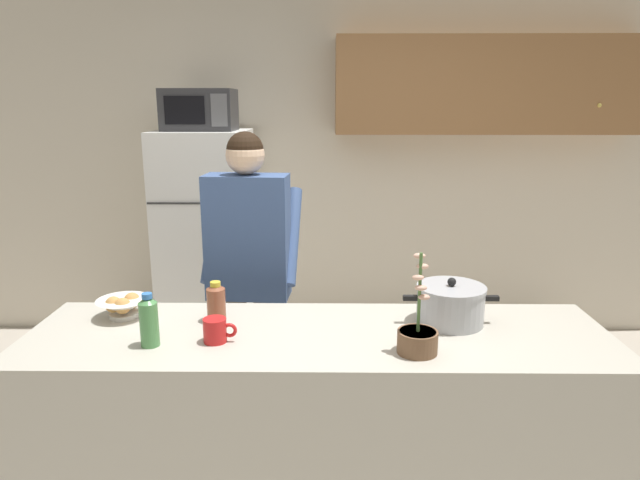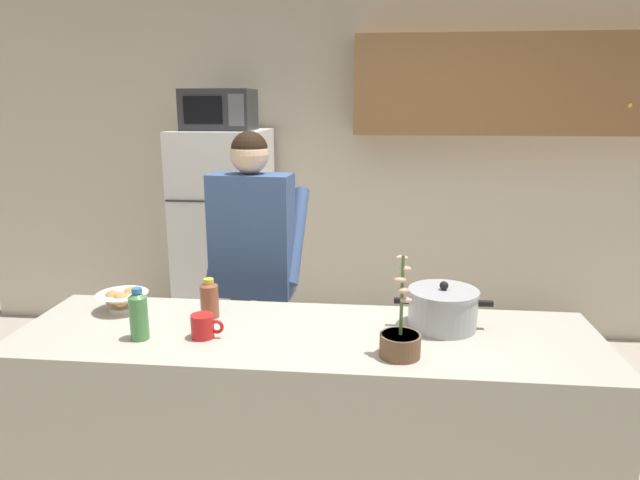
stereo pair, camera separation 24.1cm
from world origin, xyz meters
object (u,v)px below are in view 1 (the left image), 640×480
refrigerator (207,244)px  microwave (200,110)px  cooking_pot (450,304)px  bottle_mid_counter (149,320)px  person_near_pot (249,253)px  potted_orchid (418,337)px  coffee_mug (216,330)px  bread_bowl (123,306)px  bottle_near_edge (216,302)px

refrigerator → microwave: microwave is taller
refrigerator → cooking_pot: refrigerator is taller
bottle_mid_counter → person_near_pot: bearing=73.1°
person_near_pot → potted_orchid: size_ratio=4.40×
refrigerator → potted_orchid: bearing=-59.2°
refrigerator → microwave: (0.00, -0.02, 0.96)m
coffee_mug → bread_bowl: bread_bowl is taller
refrigerator → bottle_mid_counter: size_ratio=7.79×
microwave → person_near_pot: size_ratio=0.29×
coffee_mug → bread_bowl: (-0.45, 0.25, 0.00)m
bread_bowl → potted_orchid: bearing=-15.6°
bottle_mid_counter → potted_orchid: 1.01m
person_near_pot → bread_bowl: size_ratio=7.42×
cooking_pot → coffee_mug: size_ratio=3.04×
bottle_near_edge → potted_orchid: potted_orchid is taller
microwave → cooking_pot: microwave is taller
cooking_pot → bottle_near_edge: cooking_pot is taller
microwave → potted_orchid: size_ratio=1.25×
bread_bowl → bottle_mid_counter: (0.20, -0.29, 0.05)m
coffee_mug → bottle_mid_counter: bearing=-171.3°
microwave → cooking_pot: bearing=-51.0°
potted_orchid → bread_bowl: bearing=164.4°
person_near_pot → bottle_mid_counter: size_ratio=8.03×
person_near_pot → bottle_mid_counter: bearing=-106.9°
cooking_pot → bread_bowl: 1.39m
person_near_pot → bottle_near_edge: (-0.06, -0.61, -0.05)m
person_near_pot → refrigerator: bearing=112.5°
person_near_pot → bottle_mid_counter: (-0.26, -0.86, -0.03)m
bread_bowl → person_near_pot: bearing=51.0°
cooking_pot → bread_bowl: (-1.39, 0.05, -0.03)m
person_near_pot → bottle_near_edge: person_near_pot is taller
cooking_pot → bottle_near_edge: size_ratio=2.30×
bread_bowl → bottle_mid_counter: size_ratio=1.08×
cooking_pot → potted_orchid: size_ratio=1.04×
person_near_pot → bread_bowl: bearing=-129.0°
bottle_near_edge → bottle_mid_counter: (-0.21, -0.25, 0.02)m
refrigerator → person_near_pot: person_near_pot is taller
refrigerator → microwave: size_ratio=3.40×
bottle_near_edge → potted_orchid: bearing=-20.8°
potted_orchid → bottle_mid_counter: bearing=177.1°
person_near_pot → bottle_mid_counter: 0.90m
coffee_mug → bread_bowl: bearing=150.7°
coffee_mug → bottle_near_edge: bottle_near_edge is taller
microwave → bread_bowl: 1.85m
microwave → bottle_near_edge: size_ratio=2.77×
coffee_mug → bottle_near_edge: (-0.04, 0.22, 0.04)m
refrigerator → person_near_pot: bearing=-67.5°
refrigerator → bottle_mid_counter: (0.20, -1.98, 0.21)m
cooking_pot → person_near_pot: bearing=146.1°
bottle_mid_counter → bread_bowl: bearing=125.2°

